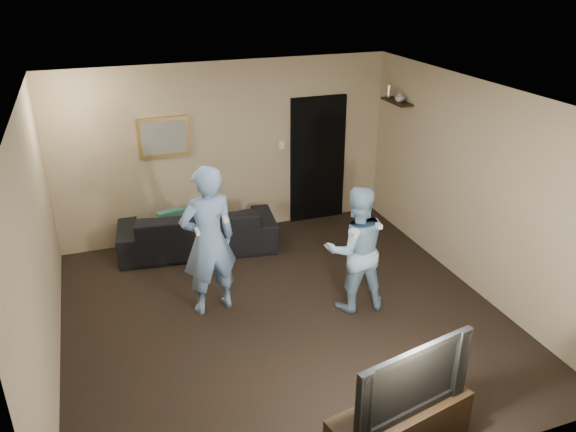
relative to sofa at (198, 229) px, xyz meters
name	(u,v)px	position (x,y,z in m)	size (l,w,h in m)	color
ground	(283,315)	(0.60, -2.01, -0.32)	(5.00, 5.00, 0.00)	black
ceiling	(283,98)	(0.60, -2.01, 2.28)	(5.00, 5.00, 0.04)	silver
wall_back	(227,150)	(0.60, 0.49, 0.98)	(5.00, 0.04, 2.60)	tan
wall_front	(399,353)	(0.60, -4.51, 0.98)	(5.00, 0.04, 2.60)	tan
wall_left	(37,253)	(-1.90, -2.01, 0.98)	(0.04, 5.00, 2.60)	tan
wall_right	(474,188)	(3.10, -2.01, 0.98)	(0.04, 5.00, 2.60)	tan
sofa	(198,229)	(0.00, 0.00, 0.00)	(2.22, 0.87, 0.65)	black
throw_pillow	(172,223)	(-0.35, 0.00, 0.16)	(0.39, 0.12, 0.39)	#1B5241
painting_frame	(164,137)	(-0.30, 0.46, 1.28)	(0.72, 0.05, 0.57)	olive
painting_canvas	(164,138)	(-0.30, 0.43, 1.28)	(0.62, 0.01, 0.47)	slate
doorway	(318,160)	(2.05, 0.46, 0.68)	(0.90, 0.06, 2.00)	black
light_switch	(282,145)	(1.45, 0.46, 0.98)	(0.08, 0.02, 0.12)	silver
wall_shelf	(397,102)	(2.99, -0.21, 1.67)	(0.20, 0.60, 0.03)	black
shelf_vase	(400,97)	(2.99, -0.29, 1.75)	(0.14, 0.14, 0.15)	#A6A6AB
shelf_figurine	(389,91)	(2.99, 0.03, 1.77)	(0.06, 0.06, 0.18)	silver
tv_console	(399,427)	(0.85, -4.24, -0.07)	(1.29, 0.41, 0.46)	black
television	(405,375)	(0.85, -4.24, 0.49)	(1.15, 0.15, 0.66)	black
wii_player_left	(209,241)	(-0.15, -1.57, 0.59)	(0.73, 0.56, 1.83)	#769ACD
wii_player_right	(356,249)	(1.47, -2.10, 0.46)	(0.83, 0.68, 1.56)	#8FB4D1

